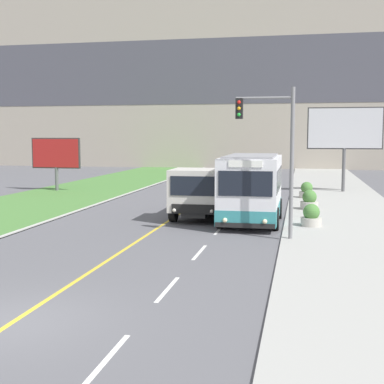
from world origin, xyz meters
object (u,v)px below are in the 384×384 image
object	(u,v)px
billboard_large	(345,130)
billboard_small	(56,154)
planter_round_second	(309,201)
city_bus	(251,189)
dump_truck	(201,193)
planter_round_near	(311,216)
planter_round_third	(307,191)
traffic_light_mast	(275,144)

from	to	relation	value
billboard_large	billboard_small	distance (m)	20.98
planter_round_second	city_bus	bearing A→B (deg)	-119.25
billboard_small	planter_round_second	bearing A→B (deg)	-20.80
billboard_large	city_bus	bearing A→B (deg)	-109.50
dump_truck	planter_round_near	bearing A→B (deg)	-14.62
city_bus	planter_round_third	world-z (taller)	city_bus
city_bus	traffic_light_mast	world-z (taller)	traffic_light_mast
city_bus	planter_round_near	size ratio (longest dim) A/B	5.71
planter_round_second	planter_round_third	distance (m)	5.47
city_bus	traffic_light_mast	xyz separation A→B (m)	(1.25, -3.70, 2.17)
dump_truck	planter_round_third	bearing A→B (deg)	61.62
planter_round_second	planter_round_third	bearing A→B (deg)	91.02
traffic_light_mast	billboard_small	size ratio (longest dim) A/B	1.53
city_bus	dump_truck	distance (m)	2.67
traffic_light_mast	billboard_small	world-z (taller)	traffic_light_mast
traffic_light_mast	planter_round_third	xyz separation A→B (m)	(1.39, 14.06, -3.26)
traffic_light_mast	billboard_large	distance (m)	18.94
city_bus	billboard_small	size ratio (longest dim) A/B	1.46
billboard_small	planter_round_third	size ratio (longest dim) A/B	3.80
billboard_large	planter_round_second	bearing A→B (deg)	-104.18
billboard_large	billboard_small	size ratio (longest dim) A/B	1.56
billboard_small	planter_round_second	size ratio (longest dim) A/B	3.66
planter_round_third	planter_round_second	bearing A→B (deg)	-88.98
planter_round_second	dump_truck	bearing A→B (deg)	-142.13
traffic_light_mast	planter_round_near	xyz separation A→B (m)	(1.49, 3.12, -3.27)
city_bus	planter_round_second	world-z (taller)	city_bus
dump_truck	city_bus	bearing A→B (deg)	-17.36
planter_round_near	planter_round_second	bearing A→B (deg)	90.06
city_bus	billboard_small	xyz separation A→B (m)	(-15.44, 11.79, 1.06)
billboard_small	planter_round_third	distance (m)	18.27
city_bus	planter_round_near	world-z (taller)	city_bus
city_bus	planter_round_near	distance (m)	3.01
city_bus	planter_round_second	size ratio (longest dim) A/B	5.35
billboard_large	planter_round_third	xyz separation A→B (m)	(-2.60, -4.44, -3.91)
dump_truck	billboard_large	xyz separation A→B (m)	(7.77, 14.01, 3.15)
planter_round_third	dump_truck	bearing A→B (deg)	-118.38
city_bus	traffic_light_mast	size ratio (longest dim) A/B	0.96
dump_truck	planter_round_third	distance (m)	10.90
billboard_small	dump_truck	bearing A→B (deg)	-40.43
planter_round_near	billboard_large	bearing A→B (deg)	80.78
city_bus	planter_round_third	distance (m)	10.75
billboard_small	planter_round_near	xyz separation A→B (m)	(18.19, -12.38, -2.17)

